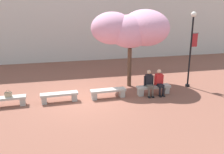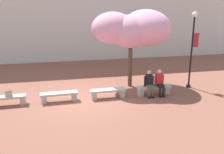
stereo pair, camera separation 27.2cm
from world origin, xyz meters
name	(u,v)px [view 2 (the right image)]	position (x,y,z in m)	size (l,w,h in m)	color
ground_plane	(84,100)	(0.00, 0.00, 0.00)	(100.00, 100.00, 0.00)	brown
building_facade	(70,5)	(0.00, 10.06, 4.15)	(28.00, 4.00, 8.30)	beige
stone_bench_west_end	(6,99)	(-3.54, 0.00, 0.30)	(1.76, 0.48, 0.45)	#ADA89E
stone_bench_near_west	(59,96)	(-1.18, 0.00, 0.30)	(1.76, 0.48, 0.45)	#ADA89E
stone_bench_center	(108,92)	(1.18, 0.00, 0.30)	(1.76, 0.48, 0.45)	#ADA89E
stone_bench_near_east	(154,89)	(3.54, 0.00, 0.30)	(1.76, 0.48, 0.45)	#ADA89E
person_seated_left	(149,82)	(3.27, -0.05, 0.70)	(0.51, 0.69, 1.29)	black
person_seated_right	(160,81)	(3.82, -0.05, 0.70)	(0.51, 0.69, 1.29)	black
handbag	(8,93)	(-3.43, 0.01, 0.58)	(0.30, 0.15, 0.34)	tan
cherry_tree_main	(133,29)	(2.89, 1.71, 3.13)	(4.25, 2.85, 4.15)	#513828
lamp_post_with_banner	(192,43)	(5.84, 0.70, 2.43)	(0.54, 0.28, 4.05)	black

